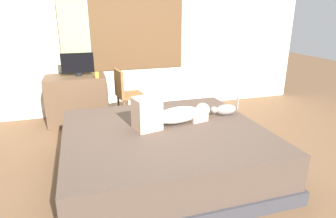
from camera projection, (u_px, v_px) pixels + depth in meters
ground_plane at (176, 176)px, 3.09m from camera, size 16.00×16.00×0.00m
back_wall_with_window at (131, 26)px, 4.79m from camera, size 6.40×0.14×2.90m
bed at (165, 151)px, 3.11m from camera, size 2.12×1.95×0.50m
person_lying at (170, 114)px, 3.14m from camera, size 0.94×0.43×0.34m
cat at (224, 110)px, 3.43m from camera, size 0.36×0.12×0.21m
desk at (77, 99)px, 4.51m from camera, size 0.90×0.56×0.74m
tv_monitor at (78, 64)px, 4.35m from camera, size 0.48×0.10×0.35m
cup at (97, 75)px, 4.26m from camera, size 0.06×0.06×0.09m
chair_by_desk at (126, 92)px, 4.37m from camera, size 0.43×0.43×0.86m
curtain_left at (75, 37)px, 4.48m from camera, size 0.44×0.06×2.60m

